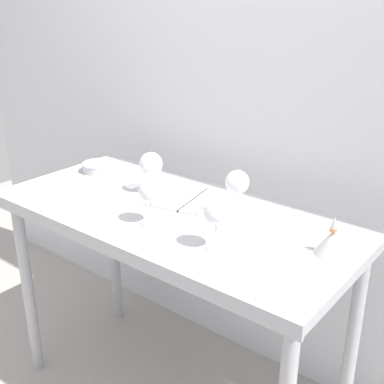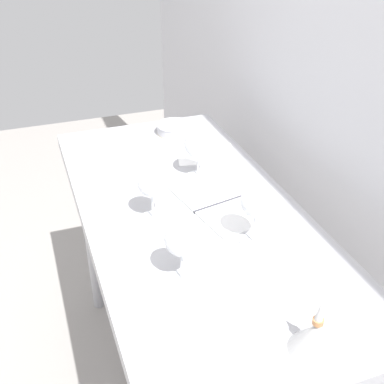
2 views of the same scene
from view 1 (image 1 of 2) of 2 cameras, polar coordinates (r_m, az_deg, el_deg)
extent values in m
cube|color=silver|center=(2.12, 6.56, 12.09)|extent=(3.80, 0.04, 2.60)
cube|color=#A5A5AA|center=(1.87, -2.12, -2.68)|extent=(1.40, 0.64, 0.04)
cube|color=#A5A5AA|center=(1.66, -9.49, -6.44)|extent=(1.40, 0.01, 0.05)
cylinder|color=#A5A5AA|center=(2.37, -18.27, -10.49)|extent=(0.05, 0.05, 0.86)
cylinder|color=#A5A5AA|center=(2.64, -8.91, -6.11)|extent=(0.05, 0.05, 0.86)
cylinder|color=#A5A5AA|center=(2.03, 17.79, -16.58)|extent=(0.05, 0.05, 0.86)
cylinder|color=white|center=(2.04, -4.63, 0.07)|extent=(0.07, 0.07, 0.00)
cylinder|color=white|center=(2.02, -4.66, 1.13)|extent=(0.01, 0.01, 0.08)
sphere|color=white|center=(1.99, -4.73, 3.23)|extent=(0.09, 0.09, 0.09)
cylinder|color=maroon|center=(2.00, -4.71, 2.78)|extent=(0.07, 0.07, 0.02)
cylinder|color=white|center=(1.77, -4.71, -3.45)|extent=(0.08, 0.08, 0.00)
cylinder|color=white|center=(1.75, -4.75, -2.14)|extent=(0.01, 0.01, 0.08)
sphere|color=white|center=(1.72, -4.83, 0.20)|extent=(0.08, 0.08, 0.08)
cylinder|color=maroon|center=(1.72, -4.81, -0.24)|extent=(0.06, 0.06, 0.02)
cylinder|color=white|center=(1.60, 2.72, -6.28)|extent=(0.06, 0.06, 0.00)
cylinder|color=white|center=(1.58, 2.75, -4.83)|extent=(0.01, 0.01, 0.09)
sphere|color=white|center=(1.54, 2.80, -2.21)|extent=(0.08, 0.08, 0.08)
cylinder|color=maroon|center=(1.55, 2.79, -2.71)|extent=(0.06, 0.06, 0.02)
cylinder|color=white|center=(1.81, 5.07, -2.76)|extent=(0.07, 0.07, 0.00)
cylinder|color=white|center=(1.79, 5.12, -1.35)|extent=(0.01, 0.01, 0.09)
sphere|color=white|center=(1.76, 5.21, 1.14)|extent=(0.09, 0.09, 0.09)
cylinder|color=maroon|center=(1.77, 5.19, 0.69)|extent=(0.06, 0.06, 0.02)
cube|color=white|center=(1.98, -2.00, -0.45)|extent=(0.21, 0.28, 0.01)
cube|color=white|center=(1.91, 2.27, -1.30)|extent=(0.21, 0.28, 0.01)
cube|color=#3F3F47|center=(1.94, 0.10, -0.87)|extent=(0.06, 0.25, 0.01)
cube|color=white|center=(1.75, 9.95, -3.94)|extent=(0.25, 0.26, 0.00)
cube|color=white|center=(2.19, -5.84, 1.56)|extent=(0.21, 0.25, 0.00)
cylinder|color=beige|center=(2.31, -10.72, 2.42)|extent=(0.14, 0.14, 0.01)
cylinder|color=#B7B7BC|center=(2.30, -10.75, 2.85)|extent=(0.14, 0.14, 0.03)
torus|color=#B7B7BC|center=(2.30, -10.78, 3.21)|extent=(0.14, 0.14, 0.01)
cone|color=#B5B5B5|center=(1.60, 15.71, -5.58)|extent=(0.11, 0.11, 0.08)
cylinder|color=#C17F4C|center=(1.58, 15.87, -4.15)|extent=(0.02, 0.02, 0.01)
cone|color=#B5B5B5|center=(1.57, 15.98, -3.26)|extent=(0.02, 0.02, 0.04)
camera|label=2|loc=(0.86, 47.05, 20.43)|focal=45.90mm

